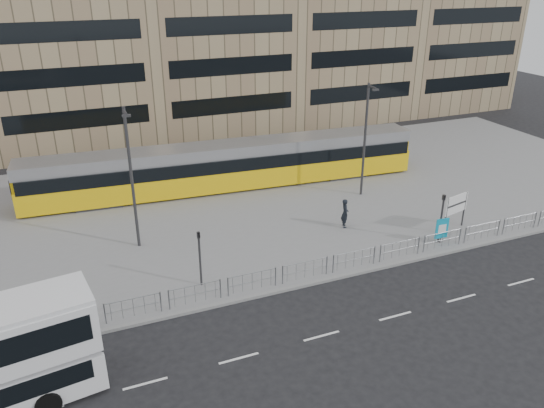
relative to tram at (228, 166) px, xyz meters
name	(u,v)px	position (x,y,z in m)	size (l,w,h in m)	color
ground	(320,283)	(0.43, -14.53, -1.89)	(120.00, 120.00, 0.00)	black
plaza	(245,199)	(0.43, -2.53, -1.81)	(64.00, 24.00, 0.15)	slate
kerb	(320,282)	(0.43, -14.48, -1.81)	(64.00, 0.25, 0.17)	gray
pedestrian_barrier	(350,256)	(2.43, -14.03, -0.91)	(32.07, 0.07, 1.10)	gray
road_markings	(378,321)	(1.43, -18.53, -1.88)	(62.00, 0.12, 0.01)	white
tram	(228,166)	(0.00, 0.00, 0.00)	(29.52, 4.97, 3.46)	yellow
station_sign	(456,206)	(11.08, -12.23, -0.11)	(2.01, 0.55, 2.35)	#2D2D30
ad_panel	(442,229)	(9.12, -13.43, -0.80)	(0.86, 0.13, 1.61)	#2D2D30
pedestrian	(345,213)	(4.82, -9.29, -0.78)	(0.70, 0.46, 1.92)	black
traffic_light_west	(200,252)	(-5.54, -12.47, 0.24)	(0.17, 0.20, 3.10)	#2D2D30
traffic_light_east	(442,212)	(9.08, -13.29, 0.24)	(0.19, 0.22, 3.10)	#2D2D30
lamp_post_west	(131,174)	(-7.85, -6.89, 2.87)	(0.45, 1.04, 8.46)	#2D2D30
lamp_post_east	(365,136)	(8.64, -5.08, 2.72)	(0.45, 1.04, 8.17)	#2D2D30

